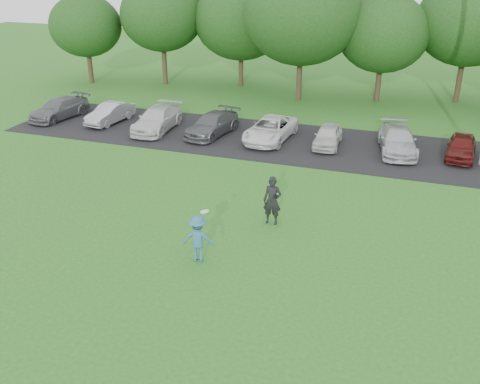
# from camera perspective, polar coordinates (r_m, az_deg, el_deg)

# --- Properties ---
(ground) EXTENTS (100.00, 100.00, 0.00)m
(ground) POSITION_cam_1_polar(r_m,az_deg,el_deg) (16.89, -3.85, -8.71)
(ground) COLOR #23651D
(ground) RESTS_ON ground
(parking_lot) EXTENTS (32.00, 6.50, 0.03)m
(parking_lot) POSITION_cam_1_polar(r_m,az_deg,el_deg) (28.14, 6.24, 5.23)
(parking_lot) COLOR black
(parking_lot) RESTS_ON ground
(frisbee_player) EXTENTS (1.14, 0.81, 1.96)m
(frisbee_player) POSITION_cam_1_polar(r_m,az_deg,el_deg) (17.19, -4.50, -4.97)
(frisbee_player) COLOR #31698B
(frisbee_player) RESTS_ON ground
(camera_bystander) EXTENTS (0.68, 0.46, 1.83)m
(camera_bystander) POSITION_cam_1_polar(r_m,az_deg,el_deg) (19.40, 3.47, -0.94)
(camera_bystander) COLOR black
(camera_bystander) RESTS_ON ground
(parked_cars) EXTENTS (31.38, 5.09, 1.23)m
(parked_cars) POSITION_cam_1_polar(r_m,az_deg,el_deg) (27.74, 7.70, 6.17)
(parked_cars) COLOR slate
(parked_cars) RESTS_ON parking_lot
(tree_row) EXTENTS (42.39, 9.85, 8.64)m
(tree_row) POSITION_cam_1_polar(r_m,az_deg,el_deg) (36.25, 12.69, 17.09)
(tree_row) COLOR #38281C
(tree_row) RESTS_ON ground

